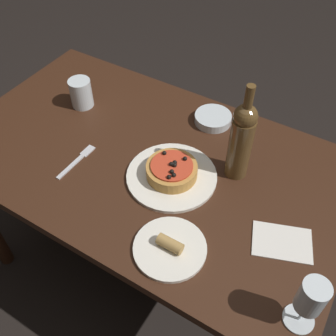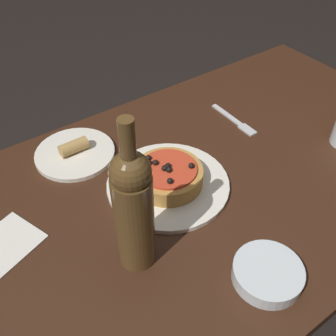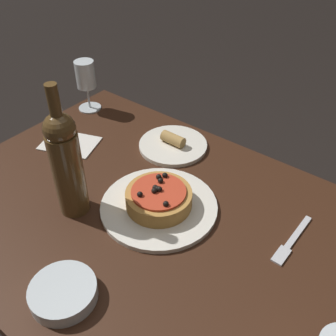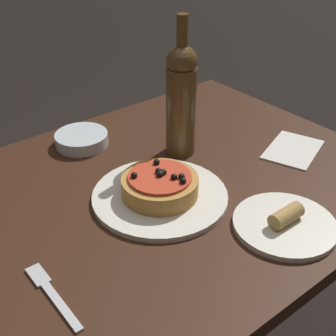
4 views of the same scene
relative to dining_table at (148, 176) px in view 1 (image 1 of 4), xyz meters
name	(u,v)px [view 1 (image 1 of 4)]	position (x,y,z in m)	size (l,w,h in m)	color
ground_plane	(153,265)	(0.00, 0.00, -0.64)	(14.00, 14.00, 0.00)	black
dining_table	(148,176)	(0.00, 0.00, 0.00)	(1.35, 0.79, 0.74)	#381E11
dinner_plate	(172,176)	(-0.12, 0.03, 0.10)	(0.29, 0.29, 0.01)	white
pizza	(172,170)	(-0.12, 0.03, 0.13)	(0.16, 0.16, 0.06)	#BC843D
wine_glass	(311,299)	(-0.62, 0.27, 0.21)	(0.08, 0.08, 0.17)	silver
wine_bottle	(241,139)	(-0.28, -0.09, 0.24)	(0.07, 0.07, 0.34)	brown
water_cup	(81,93)	(0.37, -0.11, 0.15)	(0.08, 0.08, 0.11)	silver
side_bowl	(213,119)	(-0.11, -0.28, 0.11)	(0.13, 0.13, 0.03)	silver
fork	(78,160)	(0.19, 0.13, 0.10)	(0.03, 0.17, 0.00)	silver
side_plate	(170,248)	(-0.25, 0.26, 0.10)	(0.20, 0.20, 0.04)	white
paper_napkin	(282,242)	(-0.51, 0.08, 0.10)	(0.19, 0.17, 0.00)	silver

